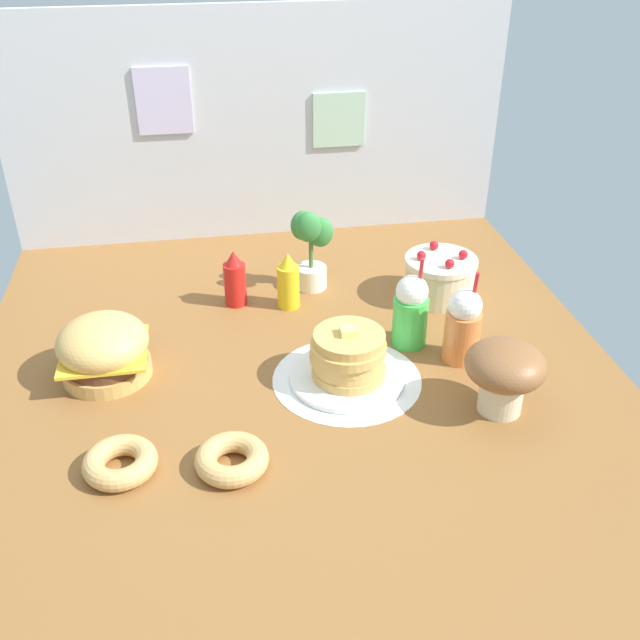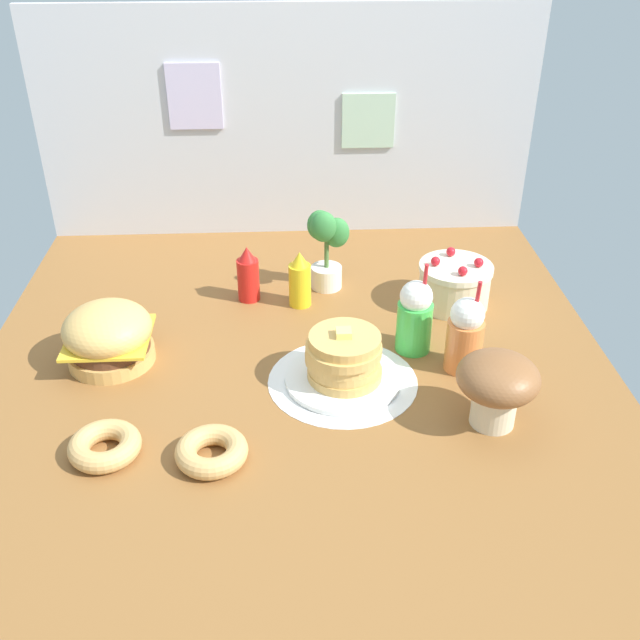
# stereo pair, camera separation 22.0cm
# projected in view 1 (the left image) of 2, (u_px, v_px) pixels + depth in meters

# --- Properties ---
(ground_plane) EXTENTS (1.96, 2.08, 0.02)m
(ground_plane) POSITION_uv_depth(u_px,v_px,m) (298.00, 374.00, 2.23)
(ground_plane) COLOR brown
(back_wall) EXTENTS (1.96, 0.04, 0.90)m
(back_wall) POSITION_uv_depth(u_px,v_px,m) (259.00, 126.00, 2.86)
(back_wall) COLOR silver
(back_wall) RESTS_ON ground_plane
(doily_mat) EXTENTS (0.45, 0.45, 0.00)m
(doily_mat) POSITION_uv_depth(u_px,v_px,m) (347.00, 379.00, 2.19)
(doily_mat) COLOR white
(doily_mat) RESTS_ON ground_plane
(burger) EXTENTS (0.27, 0.27, 0.19)m
(burger) POSITION_uv_depth(u_px,v_px,m) (104.00, 349.00, 2.16)
(burger) COLOR #DBA859
(burger) RESTS_ON ground_plane
(pancake_stack) EXTENTS (0.35, 0.35, 0.18)m
(pancake_stack) POSITION_uv_depth(u_px,v_px,m) (348.00, 360.00, 2.15)
(pancake_stack) COLOR white
(pancake_stack) RESTS_ON doily_mat
(layer_cake) EXTENTS (0.25, 0.25, 0.19)m
(layer_cake) POSITION_uv_depth(u_px,v_px,m) (440.00, 277.00, 2.58)
(layer_cake) COLOR beige
(layer_cake) RESTS_ON ground_plane
(ketchup_bottle) EXTENTS (0.08, 0.08, 0.20)m
(ketchup_bottle) POSITION_uv_depth(u_px,v_px,m) (235.00, 280.00, 2.53)
(ketchup_bottle) COLOR red
(ketchup_bottle) RESTS_ON ground_plane
(mustard_bottle) EXTENTS (0.08, 0.08, 0.20)m
(mustard_bottle) POSITION_uv_depth(u_px,v_px,m) (288.00, 282.00, 2.52)
(mustard_bottle) COLOR yellow
(mustard_bottle) RESTS_ON ground_plane
(cream_soda_cup) EXTENTS (0.11, 0.11, 0.31)m
(cream_soda_cup) POSITION_uv_depth(u_px,v_px,m) (411.00, 311.00, 2.30)
(cream_soda_cup) COLOR green
(cream_soda_cup) RESTS_ON ground_plane
(orange_float_cup) EXTENTS (0.11, 0.11, 0.31)m
(orange_float_cup) POSITION_uv_depth(u_px,v_px,m) (463.00, 326.00, 2.23)
(orange_float_cup) COLOR orange
(orange_float_cup) RESTS_ON ground_plane
(donut_pink_glaze) EXTENTS (0.19, 0.19, 0.06)m
(donut_pink_glaze) POSITION_uv_depth(u_px,v_px,m) (120.00, 462.00, 1.84)
(donut_pink_glaze) COLOR tan
(donut_pink_glaze) RESTS_ON ground_plane
(donut_chocolate) EXTENTS (0.19, 0.19, 0.06)m
(donut_chocolate) POSITION_uv_depth(u_px,v_px,m) (232.00, 459.00, 1.85)
(donut_chocolate) COLOR tan
(donut_chocolate) RESTS_ON ground_plane
(potted_plant) EXTENTS (0.15, 0.12, 0.31)m
(potted_plant) POSITION_uv_depth(u_px,v_px,m) (311.00, 246.00, 2.60)
(potted_plant) COLOR white
(potted_plant) RESTS_ON ground_plane
(mushroom_stool) EXTENTS (0.22, 0.22, 0.21)m
(mushroom_stool) POSITION_uv_depth(u_px,v_px,m) (505.00, 371.00, 2.00)
(mushroom_stool) COLOR beige
(mushroom_stool) RESTS_ON ground_plane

